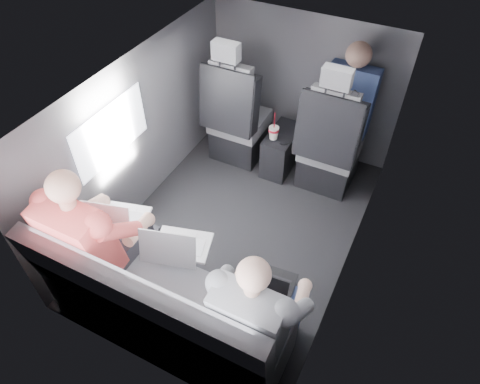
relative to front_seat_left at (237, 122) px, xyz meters
The scene contains 19 objects.
floor 1.03m from the front_seat_left, 61.81° to the right, with size 2.60×2.60×0.00m, color black.
ceiling 1.34m from the front_seat_left, 61.81° to the right, with size 2.60×2.60×0.00m, color #B2B2AD.
panel_left 0.99m from the front_seat_left, 118.19° to the right, with size 0.02×2.60×1.35m, color #56565B.
panel_right 1.61m from the front_seat_left, 31.88° to the right, with size 0.02×2.60×1.35m, color #56565B.
panel_front 0.70m from the front_seat_left, 45.65° to the left, with size 1.80×0.02×1.35m, color #56565B.
panel_back 2.20m from the front_seat_left, 78.12° to the right, with size 1.80×0.02×1.35m, color #56565B.
side_window 1.32m from the front_seat_left, 110.67° to the right, with size 0.02×0.75×0.42m, color white.
seatbelt 1.00m from the front_seat_left, 10.68° to the right, with size 0.05×0.01×0.65m, color black.
front_seat_left is the anchor object (origin of this frame).
front_seat_right 0.90m from the front_seat_left, ahead, with size 0.52×0.58×1.26m.
center_console 0.49m from the front_seat_left, ahead, with size 0.24×0.48×0.41m.
rear_bench 1.96m from the front_seat_left, 76.69° to the right, with size 1.60×0.57×0.92m.
soda_cup 0.42m from the front_seat_left, 11.02° to the right, with size 0.09×0.09×0.28m.
laptop_white 1.63m from the front_seat_left, 92.46° to the right, with size 0.38×0.38×0.24m.
laptop_silver 1.71m from the front_seat_left, 75.70° to the right, with size 0.41×0.40×0.25m.
laptop_black 1.94m from the front_seat_left, 57.67° to the right, with size 0.31×0.29×0.21m.
passenger_rear_left 1.83m from the front_seat_left, 91.95° to the right, with size 0.53×0.65×1.27m.
passenger_rear_right 2.11m from the front_seat_left, 59.53° to the right, with size 0.48×0.60×1.19m.
passenger_front_right 1.04m from the front_seat_left, 15.35° to the left, with size 0.41×0.41×0.85m.
Camera 1 is at (1.06, -2.11, 2.75)m, focal length 32.00 mm.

